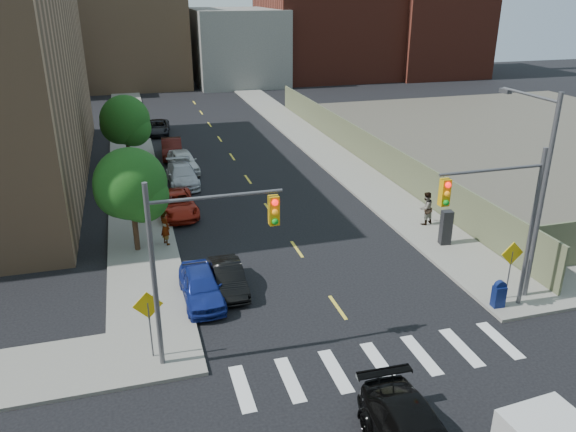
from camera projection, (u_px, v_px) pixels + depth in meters
sidewalk_nw at (130, 135)px, 51.77m from camera, size 3.50×73.00×0.15m
sidewalk_ne at (291, 124)px, 55.74m from camera, size 3.50×73.00×0.15m
fence_north at (362, 146)px, 43.76m from camera, size 0.12×44.00×2.50m
gravel_lot at (541, 138)px, 50.72m from camera, size 36.00×42.00×0.06m
bg_bldg_west at (4, 44)px, 71.23m from camera, size 14.00×18.00×12.00m
bg_bldg_midwest at (132, 29)px, 76.55m from camera, size 14.00×16.00×15.00m
bg_bldg_center at (236, 46)px, 79.30m from camera, size 12.00×16.00×10.00m
bg_bldg_east at (325, 21)px, 83.54m from camera, size 18.00×18.00×16.00m
bg_bldg_fareast at (429, 14)px, 85.48m from camera, size 14.00×16.00×18.00m
signal_nw at (197, 248)px, 18.95m from camera, size 4.59×0.30×7.00m
signal_ne at (502, 212)px, 22.02m from camera, size 4.59×0.30×7.00m
streetlight_ne at (538, 183)px, 23.13m from camera, size 0.25×3.70×9.00m
warn_sign_nw at (149, 313)px, 19.89m from camera, size 1.06×0.06×2.83m
warn_sign_ne at (511, 260)px, 23.74m from camera, size 1.06×0.06×2.83m
warn_sign_midwest at (135, 190)px, 31.90m from camera, size 1.06×0.06×2.83m
tree_west_near at (131, 188)px, 27.77m from camera, size 3.66×3.64×5.52m
tree_west_far at (125, 123)px, 41.11m from camera, size 3.66×3.64×5.52m
parked_car_blue at (201, 286)px, 24.26m from camera, size 1.75×4.17×1.41m
parked_car_black at (228, 278)px, 25.17m from camera, size 1.32×3.74×1.23m
parked_car_red at (177, 204)px, 33.63m from camera, size 2.39×4.85×1.32m
parked_car_silver at (182, 175)px, 38.68m from camera, size 2.06×4.85×1.40m
parked_car_white at (183, 161)px, 41.48m from camera, size 2.26×4.70×1.55m
parked_car_maroon at (172, 148)px, 44.91m from camera, size 1.83×4.55×1.47m
parked_car_grey at (158, 127)px, 52.19m from camera, size 2.52×4.72×1.26m
mailbox at (499, 294)px, 23.57m from camera, size 0.52×0.41×1.21m
payphone at (446, 228)px, 29.26m from camera, size 0.60×0.52×1.85m
pedestrian_west at (165, 227)px, 29.24m from camera, size 0.69×0.81×1.88m
pedestrian_east at (426, 208)px, 31.73m from camera, size 1.11×0.98×1.92m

